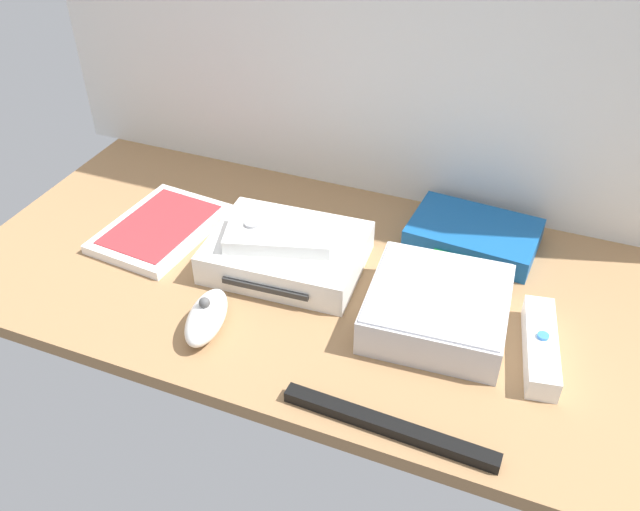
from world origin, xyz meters
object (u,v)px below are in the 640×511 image
at_px(game_console, 287,252).
at_px(mini_computer, 437,307).
at_px(game_case, 161,228).
at_px(remote_classic_pad, 279,234).
at_px(remote_nunchuk, 207,317).
at_px(sensor_bar, 388,426).
at_px(network_router, 474,235).
at_px(remote_wand, 540,346).

bearing_deg(game_console, mini_computer, -13.28).
bearing_deg(game_case, remote_classic_pad, 3.45).
relative_size(game_case, remote_nunchuk, 1.90).
distance_m(game_console, sensor_bar, 0.31).
bearing_deg(network_router, remote_classic_pad, -144.09).
relative_size(game_console, remote_wand, 1.44).
height_order(mini_computer, remote_nunchuk, mini_computer).
bearing_deg(remote_wand, sensor_bar, -137.67).
height_order(remote_nunchuk, sensor_bar, remote_nunchuk).
bearing_deg(mini_computer, network_router, 87.09).
xyz_separation_m(remote_wand, remote_nunchuk, (-0.39, -0.11, 0.01)).
xyz_separation_m(game_case, remote_wand, (0.56, -0.05, 0.01)).
height_order(remote_wand, sensor_bar, remote_wand).
distance_m(game_console, mini_computer, 0.23).
height_order(game_console, game_case, game_console).
bearing_deg(mini_computer, remote_classic_pad, 171.61).
relative_size(network_router, sensor_bar, 0.78).
bearing_deg(remote_nunchuk, remote_wand, 5.39).
bearing_deg(remote_wand, mini_computer, 165.97).
distance_m(network_router, remote_wand, 0.23).
xyz_separation_m(remote_wand, sensor_bar, (-0.14, -0.17, -0.01)).
bearing_deg(remote_wand, remote_nunchuk, -174.47).
xyz_separation_m(mini_computer, remote_classic_pad, (-0.23, 0.03, 0.03)).
bearing_deg(game_console, remote_wand, -11.23).
distance_m(network_router, remote_nunchuk, 0.41).
relative_size(mini_computer, remote_wand, 1.19).
xyz_separation_m(remote_nunchuk, sensor_bar, (0.26, -0.07, -0.01)).
height_order(game_console, remote_classic_pad, remote_classic_pad).
xyz_separation_m(remote_nunchuk, remote_classic_pad, (0.03, 0.15, 0.03)).
bearing_deg(network_router, remote_nunchuk, -128.14).
bearing_deg(sensor_bar, network_router, 89.40).
relative_size(network_router, remote_classic_pad, 1.17).
bearing_deg(network_router, game_case, -158.00).
height_order(remote_wand, remote_classic_pad, remote_classic_pad).
xyz_separation_m(network_router, remote_wand, (0.12, -0.19, -0.00)).
bearing_deg(remote_nunchuk, remote_classic_pad, 68.12).
bearing_deg(remote_classic_pad, network_router, 15.52).
height_order(mini_computer, remote_classic_pad, remote_classic_pad).
bearing_deg(remote_nunchuk, game_case, 126.97).
distance_m(game_case, remote_nunchuk, 0.23).
height_order(remote_nunchuk, remote_classic_pad, remote_classic_pad).
height_order(game_console, remote_wand, game_console).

